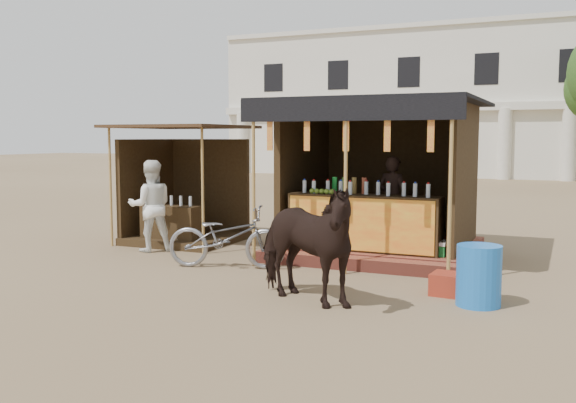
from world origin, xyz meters
The scene contains 10 objects.
ground centered at (0.00, 0.00, 0.00)m, with size 120.00×120.00×0.00m, color #846B4C.
main_stall centered at (1.01, 3.36, 1.02)m, with size 3.60×3.61×2.78m.
secondary_stall centered at (-3.17, 3.24, 0.85)m, with size 2.40×2.40×2.38m.
cow centered at (1.08, -0.35, 0.78)m, with size 0.84×1.84×1.56m, color black.
motorbike centered at (-0.93, 1.21, 0.51)m, with size 0.68×1.95×1.02m, color gray.
bystander centered at (-3.00, 2.00, 0.86)m, with size 0.83×0.65×1.72m, color white.
blue_barrel centered at (3.17, 0.43, 0.39)m, with size 0.56×0.56×0.78m, color blue.
red_crate centered at (2.70, 0.85, 0.15)m, with size 0.38×0.43×0.30m, color maroon.
cooler centered at (2.09, 2.60, 0.23)m, with size 0.66×0.46×0.46m.
background_building centered at (-2.00, 29.94, 3.98)m, with size 26.00×7.45×8.18m.
Camera 1 is at (4.21, -7.87, 2.14)m, focal length 40.00 mm.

